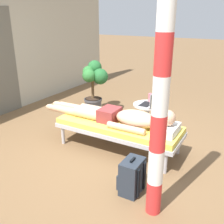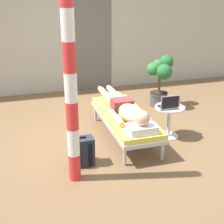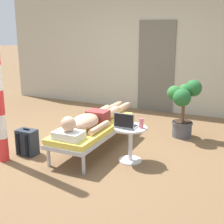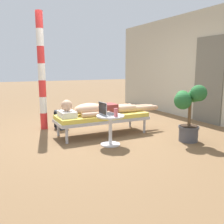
# 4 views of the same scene
# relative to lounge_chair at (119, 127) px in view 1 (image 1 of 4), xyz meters

# --- Properties ---
(ground_plane) EXTENTS (40.00, 40.00, 0.00)m
(ground_plane) POSITION_rel_lounge_chair_xyz_m (-0.22, 0.10, -0.35)
(ground_plane) COLOR brown
(lounge_chair) EXTENTS (0.67, 1.84, 0.42)m
(lounge_chair) POSITION_rel_lounge_chair_xyz_m (0.00, 0.00, 0.00)
(lounge_chair) COLOR #B7B7BC
(lounge_chair) RESTS_ON ground
(person_reclining) EXTENTS (0.53, 2.17, 0.32)m
(person_reclining) POSITION_rel_lounge_chair_xyz_m (0.00, -0.04, 0.17)
(person_reclining) COLOR white
(person_reclining) RESTS_ON lounge_chair
(side_table) EXTENTS (0.48, 0.48, 0.52)m
(side_table) POSITION_rel_lounge_chair_xyz_m (0.70, -0.17, 0.01)
(side_table) COLOR silver
(side_table) RESTS_ON ground
(laptop) EXTENTS (0.31, 0.24, 0.23)m
(laptop) POSITION_rel_lounge_chair_xyz_m (0.64, -0.22, 0.24)
(laptop) COLOR #A5A8AD
(laptop) RESTS_ON side_table
(drink_glass) EXTENTS (0.06, 0.06, 0.14)m
(drink_glass) POSITION_rel_lounge_chair_xyz_m (0.85, -0.14, 0.25)
(drink_glass) COLOR #D86672
(drink_glass) RESTS_ON side_table
(backpack) EXTENTS (0.30, 0.26, 0.42)m
(backpack) POSITION_rel_lounge_chair_xyz_m (-0.82, -0.61, -0.15)
(backpack) COLOR #262D38
(backpack) RESTS_ON ground
(potted_plant) EXTENTS (0.58, 0.54, 1.03)m
(potted_plant) POSITION_rel_lounge_chair_xyz_m (1.15, 1.17, 0.26)
(potted_plant) COLOR #4C4C51
(potted_plant) RESTS_ON ground
(porch_post) EXTENTS (0.15, 0.15, 2.47)m
(porch_post) POSITION_rel_lounge_chair_xyz_m (-1.00, -0.94, 0.89)
(porch_post) COLOR red
(porch_post) RESTS_ON ground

